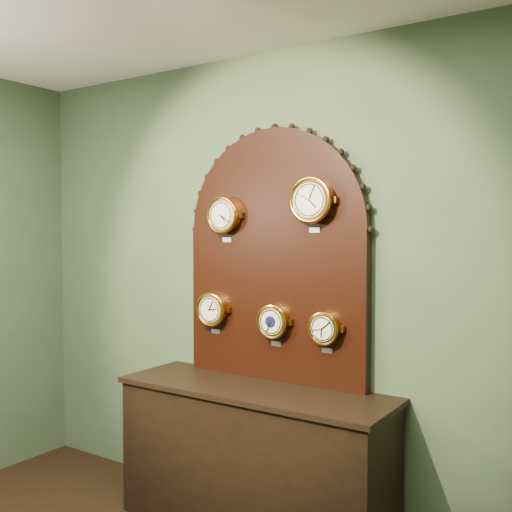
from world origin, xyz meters
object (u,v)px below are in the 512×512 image
Objects in this scene: shop_counter at (254,461)px; arabic_clock at (312,200)px; roman_clock at (224,215)px; display_board at (275,247)px; tide_clock at (325,328)px; hygrometer at (212,309)px; barometer at (273,321)px.

shop_counter is 5.11× the size of arabic_clock.
shop_counter is 5.71× the size of roman_clock.
roman_clock is at bearing -168.45° from display_board.
shop_counter is 6.64× the size of tide_clock.
shop_counter is at bearing -20.24° from hygrometer.
barometer is at bearing 0.07° from roman_clock.
hygrometer reaches higher than tide_clock.
display_board is at bearing 9.04° from hygrometer.
hygrometer reaches higher than shop_counter.
roman_clock is 0.94m from tide_clock.
barometer reaches higher than shop_counter.
shop_counter is at bearing -151.94° from arabic_clock.
arabic_clock is at bearing 28.06° from shop_counter.
display_board reaches higher than barometer.
hygrometer is at bearing -179.98° from barometer.
barometer is at bearing 179.70° from arabic_clock.
display_board is 5.72× the size of hygrometer.
arabic_clock is at bearing -0.30° from barometer.
roman_clock reaches higher than shop_counter.
barometer is at bearing 0.02° from hygrometer.
display_board reaches higher than shop_counter.
tide_clock is at bearing 0.05° from hygrometer.
arabic_clock is 0.74m from barometer.
hygrometer is at bearing 159.76° from shop_counter.
display_board is 0.40m from arabic_clock.
shop_counter is 1.46m from roman_clock.
roman_clock is at bearing -179.91° from tide_clock.
roman_clock is 0.62m from arabic_clock.
arabic_clock is (0.29, 0.15, 1.49)m from shop_counter.
tide_clock is at bearing 0.09° from roman_clock.
shop_counter is 1.25m from display_board.
roman_clock is (-0.33, 0.15, 1.42)m from shop_counter.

